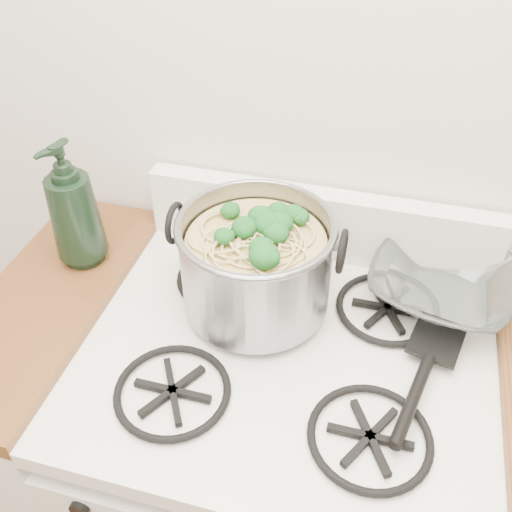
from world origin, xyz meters
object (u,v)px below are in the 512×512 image
(stock_pot, at_px, (256,264))
(bottle, at_px, (72,205))
(spatula, at_px, (437,337))
(gas_range, at_px, (280,478))
(glass_bowl, at_px, (441,292))

(stock_pot, relative_size, bottle, 1.16)
(spatula, height_order, bottle, bottle)
(gas_range, xyz_separation_m, spatula, (0.27, 0.08, 0.50))
(spatula, relative_size, glass_bowl, 2.75)
(bottle, bearing_deg, stock_pot, 10.92)
(bottle, bearing_deg, glass_bowl, 21.02)
(glass_bowl, relative_size, bottle, 0.40)
(stock_pot, xyz_separation_m, bottle, (-0.39, 0.03, 0.04))
(glass_bowl, distance_m, bottle, 0.76)
(spatula, bearing_deg, gas_range, -150.07)
(stock_pot, relative_size, spatula, 1.05)
(gas_range, relative_size, bottle, 3.29)
(gas_range, distance_m, spatula, 0.57)
(gas_range, distance_m, bottle, 0.80)
(gas_range, xyz_separation_m, bottle, (-0.48, 0.13, 0.62))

